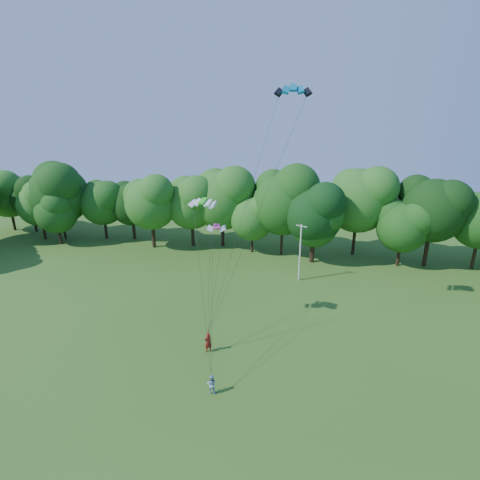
# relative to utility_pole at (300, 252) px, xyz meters

# --- Properties ---
(ground) EXTENTS (160.00, 160.00, 0.00)m
(ground) POSITION_rel_utility_pole_xyz_m (-5.14, -27.98, -3.72)
(ground) COLOR #325918
(ground) RESTS_ON ground
(utility_pole) EXTENTS (1.34, 0.67, 7.19)m
(utility_pole) POSITION_rel_utility_pole_xyz_m (0.00, 0.00, 0.00)
(utility_pole) COLOR silver
(utility_pole) RESTS_ON ground
(kite_flyer_left) EXTENTS (0.79, 0.78, 1.84)m
(kite_flyer_left) POSITION_rel_utility_pole_xyz_m (-6.56, -16.53, -2.80)
(kite_flyer_left) COLOR maroon
(kite_flyer_left) RESTS_ON ground
(kite_flyer_right) EXTENTS (0.81, 0.66, 1.53)m
(kite_flyer_right) POSITION_rel_utility_pole_xyz_m (-4.79, -21.33, -2.96)
(kite_flyer_right) COLOR #95AFCE
(kite_flyer_right) RESTS_ON ground
(kite_teal) EXTENTS (2.95, 1.51, 0.68)m
(kite_teal) POSITION_rel_utility_pole_xyz_m (-0.74, -10.10, 17.92)
(kite_teal) COLOR #046A8E
(kite_teal) RESTS_ON ground
(kite_green) EXTENTS (2.45, 1.31, 0.43)m
(kite_green) POSITION_rel_utility_pole_xyz_m (-7.90, -12.70, 8.74)
(kite_green) COLOR #2CCD1E
(kite_green) RESTS_ON ground
(kite_pink) EXTENTS (1.84, 1.16, 0.31)m
(kite_pink) POSITION_rel_utility_pole_xyz_m (-6.99, -11.77, 6.23)
(kite_pink) COLOR #F04290
(kite_pink) RESTS_ON ground
(tree_back_west) EXTENTS (10.13, 10.13, 14.73)m
(tree_back_west) POSITION_rel_utility_pole_xyz_m (-38.60, 7.55, 5.48)
(tree_back_west) COLOR black
(tree_back_west) RESTS_ON ground
(tree_back_center) EXTENTS (8.54, 8.54, 12.43)m
(tree_back_center) POSITION_rel_utility_pole_xyz_m (1.22, 6.38, 4.04)
(tree_back_center) COLOR black
(tree_back_center) RESTS_ON ground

